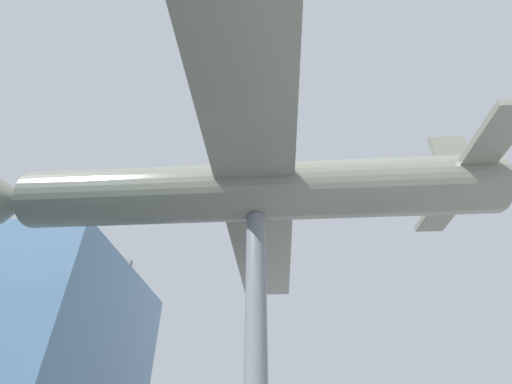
% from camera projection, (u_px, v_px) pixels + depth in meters
% --- Properties ---
extents(support_pylon_central, '(0.55, 0.55, 6.95)m').
position_uv_depth(support_pylon_central, '(256.00, 343.00, 8.11)').
color(support_pylon_central, slate).
rests_on(support_pylon_central, ground_plane).
extents(suspended_airplane, '(19.14, 16.00, 2.80)m').
position_uv_depth(suspended_airplane, '(248.00, 192.00, 10.63)').
color(suspended_airplane, slate).
rests_on(suspended_airplane, support_pylon_central).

